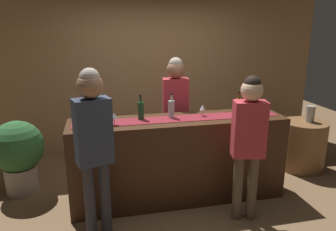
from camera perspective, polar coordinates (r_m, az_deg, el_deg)
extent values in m
plane|color=brown|center=(4.22, 1.80, -14.32)|extent=(10.00, 10.00, 0.00)
cube|color=tan|center=(5.55, -2.99, 8.85)|extent=(6.00, 0.12, 2.90)
cube|color=#3D2314|center=(3.98, 1.87, -7.82)|extent=(2.60, 0.60, 1.04)
cube|color=maroon|center=(3.80, 1.94, -0.56)|extent=(2.47, 0.28, 0.01)
cylinder|color=brown|center=(4.02, 12.42, 1.47)|extent=(0.07, 0.07, 0.21)
cylinder|color=brown|center=(3.99, 12.54, 3.45)|extent=(0.03, 0.03, 0.08)
cylinder|color=black|center=(3.98, 12.58, 4.11)|extent=(0.03, 0.03, 0.02)
cylinder|color=#194723|center=(3.76, -4.86, 0.81)|extent=(0.07, 0.07, 0.21)
cylinder|color=#194723|center=(3.73, -4.91, 2.93)|extent=(0.03, 0.03, 0.08)
cylinder|color=black|center=(3.72, -4.93, 3.63)|extent=(0.03, 0.03, 0.02)
cylinder|color=#B2C6C1|center=(3.82, 0.59, 1.10)|extent=(0.07, 0.07, 0.21)
cylinder|color=#B2C6C1|center=(3.79, 0.60, 3.19)|extent=(0.03, 0.03, 0.08)
cylinder|color=black|center=(3.78, 0.60, 3.88)|extent=(0.03, 0.03, 0.02)
cylinder|color=silver|center=(3.94, 6.16, -0.09)|extent=(0.06, 0.06, 0.00)
cylinder|color=silver|center=(3.93, 6.18, 0.47)|extent=(0.01, 0.01, 0.08)
cone|color=silver|center=(3.91, 6.21, 1.46)|extent=(0.07, 0.07, 0.06)
cylinder|color=silver|center=(3.61, -9.50, -1.71)|extent=(0.06, 0.06, 0.00)
cylinder|color=silver|center=(3.60, -9.53, -1.11)|extent=(0.01, 0.01, 0.08)
cone|color=silver|center=(3.58, -9.58, -0.04)|extent=(0.07, 0.07, 0.06)
cylinder|color=#26262B|center=(4.58, 2.27, -6.23)|extent=(0.11, 0.11, 0.80)
cylinder|color=#26262B|center=(4.56, 0.27, -6.31)|extent=(0.11, 0.11, 0.80)
cube|color=#B7333D|center=(4.35, 1.33, 2.51)|extent=(0.36, 0.24, 0.63)
sphere|color=#9E7051|center=(4.28, 1.37, 8.22)|extent=(0.24, 0.24, 0.24)
sphere|color=#AD9E8E|center=(4.27, 1.38, 9.10)|extent=(0.19, 0.19, 0.19)
cylinder|color=brown|center=(3.72, 12.34, -12.44)|extent=(0.11, 0.11, 0.76)
cylinder|color=brown|center=(3.75, 14.78, -12.31)|extent=(0.11, 0.11, 0.76)
cube|color=#B7333D|center=(3.47, 14.28, -2.37)|extent=(0.37, 0.27, 0.60)
sphere|color=#DBAD89|center=(3.37, 14.75, 4.36)|extent=(0.23, 0.23, 0.23)
sphere|color=black|center=(3.36, 14.82, 5.41)|extent=(0.18, 0.18, 0.18)
cylinder|color=#33333D|center=(3.41, -13.77, -14.77)|extent=(0.11, 0.11, 0.82)
cylinder|color=#33333D|center=(3.44, -11.13, -14.25)|extent=(0.11, 0.11, 0.82)
cube|color=#2D384C|center=(3.13, -13.23, -2.82)|extent=(0.38, 0.29, 0.65)
sphere|color=#9E7051|center=(3.02, -13.75, 5.23)|extent=(0.24, 0.24, 0.24)
sphere|color=#AD9E8E|center=(3.01, -13.84, 6.49)|extent=(0.19, 0.19, 0.19)
cylinder|color=brown|center=(5.27, 22.82, -4.85)|extent=(0.68, 0.68, 0.74)
cylinder|color=#A8A399|center=(5.15, 24.04, 0.27)|extent=(0.13, 0.13, 0.24)
cylinder|color=#9E9389|center=(4.68, -24.66, -10.26)|extent=(0.40, 0.40, 0.35)
sphere|color=#2D6633|center=(4.51, -25.32, -5.00)|extent=(0.66, 0.66, 0.66)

